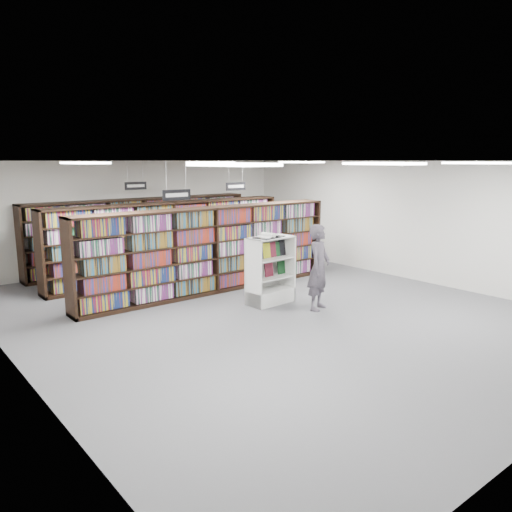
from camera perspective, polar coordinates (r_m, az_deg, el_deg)
floor at (r=10.95m, az=0.85°, el=-6.17°), size 12.00×12.00×0.00m
ceiling at (r=10.47m, az=0.90°, el=10.82°), size 10.00×12.00×0.10m
wall_back at (r=15.65m, az=-13.36°, el=4.68°), size 10.00×0.10×3.20m
wall_left at (r=8.38m, az=-26.44°, el=-1.36°), size 0.10×12.00×3.20m
wall_right at (r=14.29m, az=16.53°, el=3.96°), size 0.10×12.00×3.20m
bookshelf_row_near at (r=12.27m, az=-5.11°, el=0.69°), size 7.00×0.60×2.10m
bookshelf_row_mid at (r=13.95m, az=-9.69°, el=1.82°), size 7.00×0.60×2.10m
bookshelf_row_far at (r=15.44m, az=-12.79°, el=2.57°), size 7.00×0.60×2.10m
aisle_sign_left at (r=10.46m, az=-9.06°, el=7.02°), size 0.65×0.02×0.80m
aisle_sign_right at (r=13.77m, az=-2.32°, el=8.05°), size 0.65×0.02×0.80m
aisle_sign_center at (r=14.46m, az=-13.59°, el=7.89°), size 0.65×0.02×0.80m
troffer_front_left at (r=6.26m, az=-2.72°, el=10.39°), size 0.60×1.20×0.04m
troffer_front_center at (r=8.38m, az=14.34°, el=10.20°), size 0.60×1.20×0.04m
troffer_front_right at (r=10.93m, az=23.99°, el=9.69°), size 0.60×1.20×0.04m
troffer_back_left at (r=10.71m, az=-18.98°, el=10.03°), size 0.60×1.20×0.04m
troffer_back_center at (r=12.07m, az=-5.29°, el=10.60°), size 0.60×1.20×0.04m
troffer_back_right at (r=13.96m, az=5.19°, el=10.63°), size 0.60×1.20×0.04m
endcap_display at (r=11.37m, az=1.52°, el=-2.88°), size 1.12×0.61×1.53m
open_book at (r=11.05m, az=1.47°, el=2.29°), size 0.76×0.54×0.13m
shopper at (r=10.87m, az=7.20°, el=-1.30°), size 0.80×0.69×1.87m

